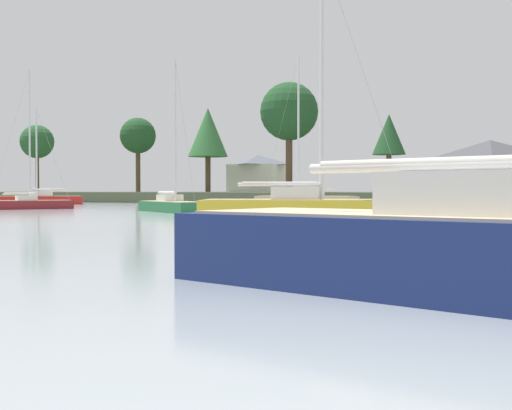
# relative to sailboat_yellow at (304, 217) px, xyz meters

# --- Properties ---
(far_shore_bank) EXTENTS (164.67, 42.41, 1.23)m
(far_shore_bank) POSITION_rel_sailboat_yellow_xyz_m (-4.56, 58.67, 0.33)
(far_shore_bank) COLOR #4C563D
(far_shore_bank) RESTS_ON ground
(sailboat_yellow) EXTENTS (9.61, 4.77, 12.71)m
(sailboat_yellow) POSITION_rel_sailboat_yellow_xyz_m (0.00, 0.00, 0.00)
(sailboat_yellow) COLOR gold
(sailboat_yellow) RESTS_ON ground
(sailboat_sand) EXTENTS (10.17, 5.07, 14.81)m
(sailboat_sand) POSITION_rel_sailboat_yellow_xyz_m (-7.40, 30.38, 0.01)
(sailboat_sand) COLOR tan
(sailboat_sand) RESTS_ON ground
(sailboat_navy) EXTENTS (10.14, 5.88, 13.63)m
(sailboat_navy) POSITION_rel_sailboat_yellow_xyz_m (7.24, -17.92, 0.01)
(sailboat_navy) COLOR navy
(sailboat_navy) RESTS_ON ground
(sailboat_red) EXTENTS (8.97, 6.67, 14.39)m
(sailboat_red) POSITION_rel_sailboat_yellow_xyz_m (-34.99, 26.95, 0.00)
(sailboat_red) COLOR #B2231E
(sailboat_red) RESTS_ON ground
(sailboat_maroon) EXTENTS (5.08, 5.88, 8.28)m
(sailboat_maroon) POSITION_rel_sailboat_yellow_xyz_m (-24.94, 13.07, -0.09)
(sailboat_maroon) COLOR maroon
(sailboat_maroon) RESTS_ON ground
(sailboat_green) EXTENTS (6.92, 6.35, 10.49)m
(sailboat_green) POSITION_rel_sailboat_yellow_xyz_m (-11.73, 10.71, -0.06)
(sailboat_green) COLOR #236B3D
(sailboat_green) RESTS_ON ground
(mooring_buoy_yellow) EXTENTS (0.41, 0.41, 0.46)m
(mooring_buoy_yellow) POSITION_rel_sailboat_yellow_xyz_m (6.59, -6.52, -0.21)
(mooring_buoy_yellow) COLOR yellow
(mooring_buoy_yellow) RESTS_ON ground
(mooring_buoy_green) EXTENTS (0.48, 0.48, 0.53)m
(mooring_buoy_green) POSITION_rel_sailboat_yellow_xyz_m (5.12, 22.21, -0.20)
(mooring_buoy_green) COLOR #1E8C47
(mooring_buoy_green) RESTS_ON ground
(mooring_buoy_red) EXTENTS (0.36, 0.36, 0.41)m
(mooring_buoy_red) POSITION_rel_sailboat_yellow_xyz_m (-18.19, 29.34, -0.22)
(mooring_buoy_red) COLOR red
(mooring_buoy_red) RESTS_ON ground
(shore_tree_center) EXTENTS (4.99, 4.99, 10.38)m
(shore_tree_center) POSITION_rel_sailboat_yellow_xyz_m (-36.55, 50.73, 8.73)
(shore_tree_center) COLOR brown
(shore_tree_center) RESTS_ON far_shore_bank
(shore_tree_inland_b) EXTENTS (7.03, 7.03, 13.29)m
(shore_tree_inland_b) POSITION_rel_sailboat_yellow_xyz_m (-13.34, 46.05, 10.63)
(shore_tree_inland_b) COLOR brown
(shore_tree_inland_b) RESTS_ON far_shore_bank
(shore_tree_center_left) EXTENTS (5.57, 5.57, 11.74)m
(shore_tree_center_left) POSITION_rel_sailboat_yellow_xyz_m (-27.17, 53.64, 9.20)
(shore_tree_center_left) COLOR brown
(shore_tree_center_left) RESTS_ON far_shore_bank
(shore_tree_far_left) EXTENTS (4.62, 4.62, 9.30)m
(shore_tree_far_left) POSITION_rel_sailboat_yellow_xyz_m (-49.50, 45.69, 7.87)
(shore_tree_far_left) COLOR brown
(shore_tree_far_left) RESTS_ON far_shore_bank
(shore_tree_far_right) EXTENTS (3.52, 3.52, 8.35)m
(shore_tree_far_right) POSITION_rel_sailboat_yellow_xyz_m (-0.83, 40.63, 7.03)
(shore_tree_far_right) COLOR brown
(shore_tree_far_right) RESTS_ON far_shore_bank
(cottage_hillside) EXTENTS (11.07, 7.75, 6.98)m
(cottage_hillside) POSITION_rel_sailboat_yellow_xyz_m (10.16, 62.54, 4.56)
(cottage_hillside) COLOR #9E998E
(cottage_hillside) RESTS_ON far_shore_bank
(cottage_behind_trees) EXTENTS (7.72, 8.59, 5.57)m
(cottage_behind_trees) POSITION_rel_sailboat_yellow_xyz_m (-22.74, 62.46, 3.82)
(cottage_behind_trees) COLOR silver
(cottage_behind_trees) RESTS_ON far_shore_bank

